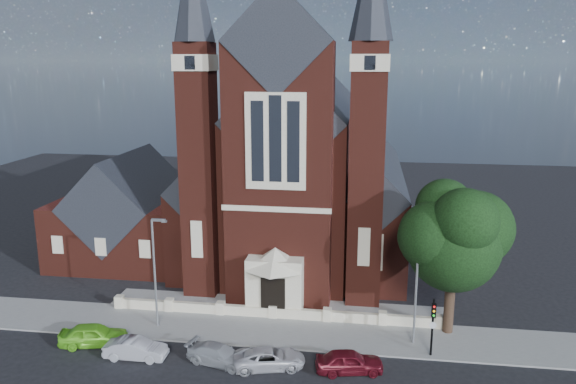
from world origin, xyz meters
name	(u,v)px	position (x,y,z in m)	size (l,w,h in m)	color
ground	(289,276)	(0.00, 15.00, 0.00)	(120.00, 120.00, 0.00)	black
pavement_strip	(268,331)	(0.00, 4.50, 0.00)	(60.00, 5.00, 0.12)	slate
forecourt_paving	(277,307)	(0.00, 8.50, 0.00)	(26.00, 3.00, 0.14)	slate
forecourt_wall	(273,318)	(0.00, 6.50, 0.00)	(24.00, 0.40, 0.90)	beige
church	(300,169)	(0.00, 22.94, 8.19)	(20.01, 34.90, 29.20)	#531F16
parish_hall	(129,217)	(-16.00, 18.00, 4.01)	(12.00, 12.20, 10.24)	#531F16
street_tree	(456,240)	(12.60, 5.71, 6.96)	(6.40, 6.60, 10.70)	black
street_lamp_left	(156,267)	(-7.91, 4.00, 4.60)	(1.16, 0.22, 8.09)	gray
street_lamp_right	(418,280)	(10.09, 4.00, 4.60)	(1.16, 0.22, 8.09)	gray
traffic_signal	(433,320)	(11.00, 2.43, 2.58)	(0.28, 0.42, 4.00)	black
car_lime_van	(93,335)	(-11.25, 0.83, 0.75)	(1.78, 4.43, 1.51)	#6ECC28
car_silver_a	(136,349)	(-7.76, -0.39, 0.66)	(1.40, 4.01, 1.32)	#A5A7AD
car_silver_b	(219,355)	(-2.31, -0.27, 0.61)	(1.72, 4.23, 1.23)	#A6A9AD
car_white_suv	(269,358)	(0.91, -0.24, 0.62)	(2.06, 4.47, 1.24)	silver
car_dark_red	(349,362)	(5.85, -0.10, 0.71)	(1.67, 4.15, 1.41)	#5D0F1A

